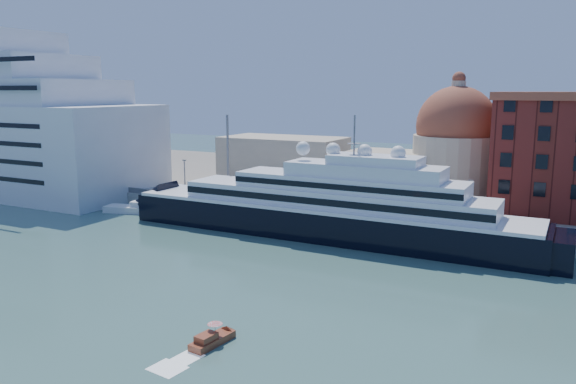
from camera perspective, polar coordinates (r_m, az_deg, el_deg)
The scene contains 9 objects.
ground at distance 83.92m, azimuth -7.00°, elevation -7.50°, with size 400.00×400.00×0.00m, color #39625B.
quay at distance 112.27m, azimuth 2.82°, elevation -2.20°, with size 180.00×10.00×2.50m, color gray.
land at distance 149.91m, azimuth 9.37°, elevation 0.76°, with size 260.00×72.00×2.00m, color slate.
quay_fence at distance 107.89m, azimuth 1.83°, elevation -1.70°, with size 180.00×0.10×1.20m, color slate.
superyacht at distance 100.21m, azimuth 2.29°, elevation -1.92°, with size 83.97×11.64×25.09m.
service_barge at distance 123.24m, azimuth -15.43°, elevation -1.67°, with size 12.27×6.90×2.62m.
water_taxi at distance 59.53m, azimuth -7.78°, elevation -14.59°, with size 2.44×5.51×2.53m.
church at distance 130.30m, azimuth 9.79°, elevation 3.71°, with size 66.00×18.00×25.50m.
lamp_posts at distance 115.02m, azimuth -3.25°, elevation 2.45°, with size 120.80×2.40×18.00m.
Camera 1 is at (45.50, -65.70, 25.61)m, focal length 35.00 mm.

